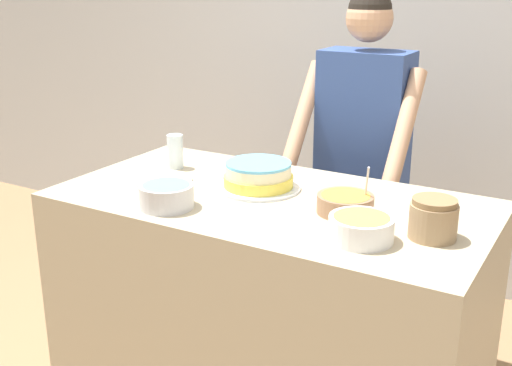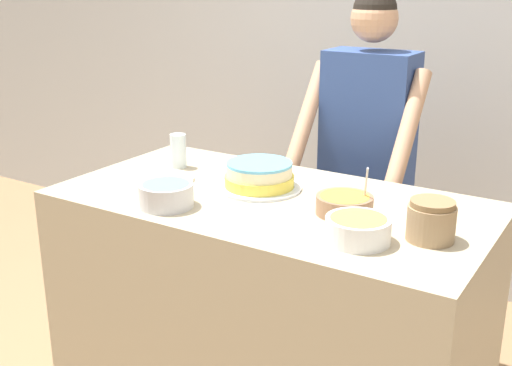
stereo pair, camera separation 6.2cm
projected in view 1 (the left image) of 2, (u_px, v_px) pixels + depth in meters
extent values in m
cube|color=silver|center=(412.00, 51.00, 3.42)|extent=(10.00, 0.05, 2.60)
cube|color=tan|center=(269.00, 315.00, 2.41)|extent=(1.53, 0.80, 0.94)
cylinder|color=#2D2D38|center=(339.00, 260.00, 3.05)|extent=(0.11, 0.11, 0.79)
cylinder|color=#2D2D38|center=(374.00, 268.00, 2.97)|extent=(0.11, 0.11, 0.79)
cube|color=#334C8C|center=(364.00, 120.00, 2.79)|extent=(0.38, 0.21, 0.59)
cylinder|color=tan|center=(301.00, 122.00, 2.77)|extent=(0.07, 0.38, 0.50)
cylinder|color=tan|center=(403.00, 135.00, 2.55)|extent=(0.07, 0.38, 0.50)
sphere|color=tan|center=(369.00, 18.00, 2.66)|extent=(0.20, 0.20, 0.20)
sphere|color=black|center=(370.00, 10.00, 2.65)|extent=(0.18, 0.18, 0.18)
cylinder|color=silver|center=(258.00, 187.00, 2.36)|extent=(0.31, 0.31, 0.01)
cylinder|color=#F2DB4C|center=(258.00, 181.00, 2.35)|extent=(0.26, 0.26, 0.04)
cylinder|color=#F4EABC|center=(258.00, 170.00, 2.34)|extent=(0.24, 0.24, 0.04)
cylinder|color=#60B7E0|center=(258.00, 164.00, 2.33)|extent=(0.24, 0.24, 0.01)
cylinder|color=silver|center=(167.00, 196.00, 2.16)|extent=(0.19, 0.19, 0.08)
cylinder|color=#60B7E0|center=(166.00, 186.00, 2.15)|extent=(0.16, 0.16, 0.01)
cylinder|color=white|center=(361.00, 229.00, 1.89)|extent=(0.19, 0.19, 0.07)
cylinder|color=olive|center=(362.00, 219.00, 1.88)|extent=(0.17, 0.17, 0.01)
cylinder|color=#936B4C|center=(345.00, 204.00, 2.11)|extent=(0.19, 0.19, 0.06)
cylinder|color=#EF9938|center=(346.00, 197.00, 2.11)|extent=(0.16, 0.16, 0.01)
cylinder|color=silver|center=(366.00, 188.00, 2.09)|extent=(0.04, 0.06, 0.16)
cylinder|color=silver|center=(175.00, 151.00, 2.59)|extent=(0.06, 0.06, 0.14)
cylinder|color=white|center=(163.00, 180.00, 2.44)|extent=(0.22, 0.22, 0.01)
cylinder|color=#9E7F5B|center=(433.00, 221.00, 1.91)|extent=(0.14, 0.14, 0.11)
cylinder|color=olive|center=(435.00, 202.00, 1.89)|extent=(0.13, 0.13, 0.02)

